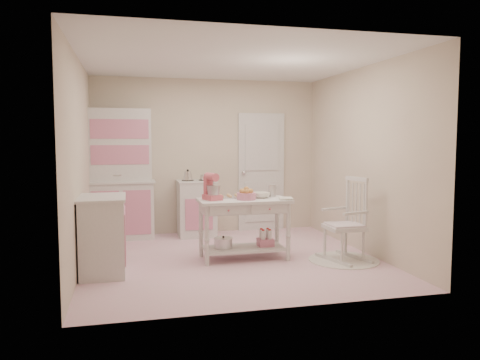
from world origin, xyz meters
name	(u,v)px	position (x,y,z in m)	size (l,w,h in m)	color
room_shell	(231,135)	(0.00, 0.00, 1.65)	(3.84, 3.84, 2.62)	pink
door	(261,172)	(0.95, 1.87, 1.02)	(0.82, 0.05, 2.04)	silver
hutch	(121,174)	(-1.43, 1.66, 1.04)	(1.06, 0.50, 2.08)	silver
stove	(197,208)	(-0.23, 1.61, 0.46)	(0.62, 0.57, 0.92)	silver
base_cabinet	(103,235)	(-1.63, -0.28, 0.46)	(0.54, 0.84, 0.92)	silver
lace_rug	(344,260)	(1.42, -0.43, 0.01)	(0.92, 0.92, 0.01)	white
rocking_chair	(344,219)	(1.42, -0.43, 0.55)	(0.48, 0.72, 1.10)	silver
work_table	(244,229)	(0.16, -0.02, 0.40)	(1.20, 0.60, 0.80)	silver
stand_mixer	(212,187)	(-0.26, 0.00, 0.97)	(0.20, 0.28, 0.34)	#CE5766
cookie_tray	(230,197)	(0.01, 0.16, 0.81)	(0.34, 0.24, 0.02)	silver
bread_basket	(246,196)	(0.18, -0.07, 0.85)	(0.25, 0.25, 0.09)	#D17897
mixing_bowl	(261,195)	(0.42, 0.06, 0.84)	(0.24, 0.24, 0.08)	white
metal_pitcher	(272,191)	(0.60, 0.14, 0.89)	(0.10, 0.10, 0.17)	silver
recipe_book	(279,198)	(0.61, -0.14, 0.81)	(0.17, 0.23, 0.02)	white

